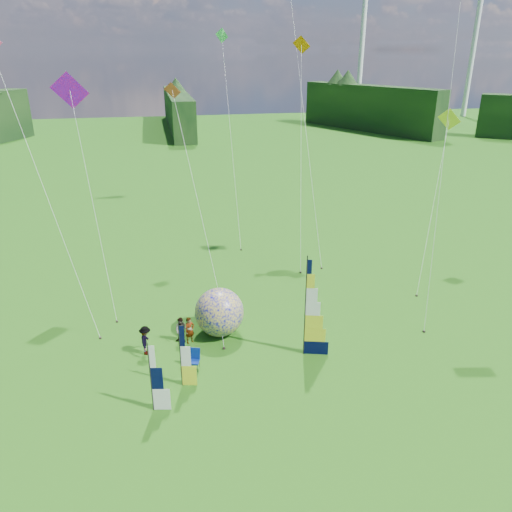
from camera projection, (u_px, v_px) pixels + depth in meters
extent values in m
plane|color=#41791E|center=(293.00, 391.00, 23.94)|extent=(220.00, 220.00, 0.00)
sphere|color=#000494|center=(219.00, 312.00, 28.29)|extent=(3.67, 3.67, 2.79)
imported|color=#66594C|center=(190.00, 330.00, 27.64)|extent=(0.68, 0.59, 1.57)
imported|color=#66594C|center=(181.00, 330.00, 27.71)|extent=(0.82, 0.62, 1.51)
imported|color=#66594C|center=(146.00, 340.00, 26.60)|extent=(0.54, 1.11, 1.65)
imported|color=#66594C|center=(208.00, 318.00, 28.96)|extent=(0.85, 0.90, 1.50)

